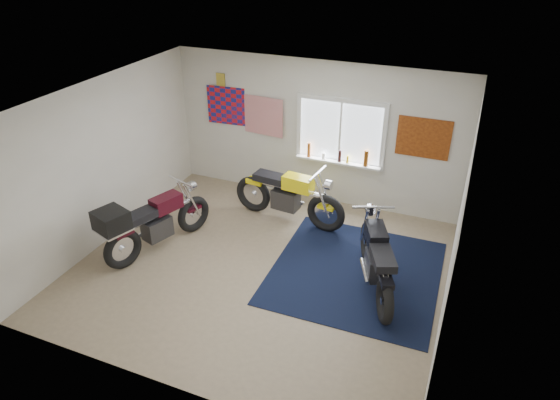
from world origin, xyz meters
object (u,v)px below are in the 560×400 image
at_px(navy_rug, 355,272).
at_px(black_chrome_bike, 376,260).
at_px(yellow_triumph, 288,197).
at_px(maroon_tourer, 150,223).

relative_size(navy_rug, black_chrome_bike, 1.32).
height_order(navy_rug, black_chrome_bike, black_chrome_bike).
relative_size(yellow_triumph, black_chrome_bike, 1.10).
distance_m(yellow_triumph, maroon_tourer, 2.44).
bearing_deg(black_chrome_bike, navy_rug, 33.41).
distance_m(navy_rug, maroon_tourer, 3.34).
bearing_deg(black_chrome_bike, yellow_triumph, 32.85).
bearing_deg(maroon_tourer, navy_rug, -58.60).
bearing_deg(maroon_tourer, yellow_triumph, -24.43).
distance_m(yellow_triumph, black_chrome_bike, 2.28).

